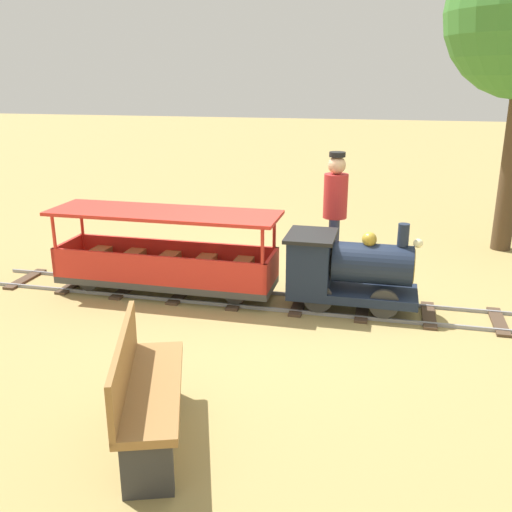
# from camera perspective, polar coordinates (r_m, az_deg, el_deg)

# --- Properties ---
(ground_plane) EXTENTS (60.00, 60.00, 0.00)m
(ground_plane) POSITION_cam_1_polar(r_m,az_deg,el_deg) (6.56, 1.24, -4.67)
(ground_plane) COLOR #A38C51
(track) EXTENTS (0.73, 6.40, 0.04)m
(track) POSITION_cam_1_polar(r_m,az_deg,el_deg) (6.63, -1.69, -4.28)
(track) COLOR gray
(track) RESTS_ON ground_plane
(locomotive) EXTENTS (0.69, 1.45, 0.98)m
(locomotive) POSITION_cam_1_polar(r_m,az_deg,el_deg) (6.28, 9.00, -1.23)
(locomotive) COLOR #192338
(locomotive) RESTS_ON ground_plane
(passenger_car) EXTENTS (0.79, 2.70, 0.97)m
(passenger_car) POSITION_cam_1_polar(r_m,az_deg,el_deg) (6.77, -9.09, -0.39)
(passenger_car) COLOR #3F3F3F
(passenger_car) RESTS_ON ground_plane
(conductor_person) EXTENTS (0.30, 0.30, 1.62)m
(conductor_person) POSITION_cam_1_polar(r_m,az_deg,el_deg) (7.15, 8.00, 5.08)
(conductor_person) COLOR #282D47
(conductor_person) RESTS_ON ground_plane
(park_bench) EXTENTS (1.36, 0.81, 0.82)m
(park_bench) POSITION_cam_1_polar(r_m,az_deg,el_deg) (4.11, -11.19, -13.03)
(park_bench) COLOR olive
(park_bench) RESTS_ON ground_plane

